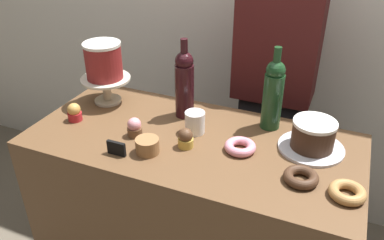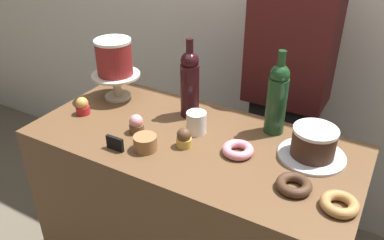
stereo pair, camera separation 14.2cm
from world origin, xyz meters
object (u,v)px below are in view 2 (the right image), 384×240
Objects in this scene: chocolate_round_cake at (314,142)px; cupcake_strawberry at (136,124)px; cupcake_chocolate at (183,138)px; white_layer_cake at (114,57)px; wine_bottle_green at (277,98)px; donut_pink at (238,150)px; cookie_stack at (145,143)px; cupcake_caramel at (82,106)px; donut_chocolate at (294,185)px; cake_stand_pedestal at (117,82)px; coffee_cup_ceramic at (196,122)px; price_sign_chalkboard at (115,143)px; wine_bottle_dark_red at (190,83)px; donut_maple at (339,204)px; barista_figure at (285,101)px.

cupcake_strawberry is at bearing -165.11° from chocolate_round_cake.
white_layer_cake is at bearing 156.98° from cupcake_chocolate.
wine_bottle_green reaches higher than donut_pink.
wine_bottle_green is 3.87× the size of cookie_stack.
donut_chocolate is (0.90, -0.04, -0.02)m from cupcake_caramel.
cake_stand_pedestal is at bearing 177.93° from chocolate_round_cake.
cupcake_chocolate is (-0.42, -0.16, -0.03)m from chocolate_round_cake.
cupcake_strawberry is (-0.45, -0.26, -0.11)m from wine_bottle_green.
donut_pink is at bearing -105.64° from wine_bottle_green.
coffee_cup_ceramic is at bearing 12.23° from cupcake_caramel.
donut_pink and donut_chocolate have the same top height.
wine_bottle_green is 4.65× the size of price_sign_chalkboard.
chocolate_round_cake is 2.05× the size of cupcake_caramel.
wine_bottle_green is at bearing 7.49° from wine_bottle_dark_red.
donut_maple is 0.67m from cookie_stack.
cupcake_strawberry is 0.13m from cookie_stack.
wine_bottle_dark_red is (-0.52, 0.05, 0.08)m from chocolate_round_cake.
cake_stand_pedestal is 0.66m from donut_pink.
coffee_cup_ceramic is (-0.42, 0.14, 0.03)m from donut_chocolate.
cupcake_caramel is 0.28m from cupcake_strawberry.
chocolate_round_cake is at bearing -5.79° from wine_bottle_dark_red.
cupcake_strawberry is at bearing -178.40° from cupcake_chocolate.
white_layer_cake reaches higher than donut_chocolate.
donut_maple and donut_chocolate have the same top height.
wine_bottle_green is at bearing 119.77° from donut_chocolate.
cupcake_caramel is (-0.91, -0.16, -0.03)m from chocolate_round_cake.
wine_bottle_dark_red reaches higher than chocolate_round_cake.
price_sign_chalkboard is at bearing -128.10° from coffee_cup_ceramic.
donut_pink is at bearing 8.31° from cupcake_strawberry.
cookie_stack is (-0.10, -0.09, -0.01)m from cupcake_chocolate.
wine_bottle_dark_red is (-0.34, -0.05, 0.00)m from wine_bottle_green.
wine_bottle_dark_red is at bearing 73.64° from price_sign_chalkboard.
coffee_cup_ceramic is 0.05× the size of barista_figure.
donut_maple is at bearing -13.92° from white_layer_cake.
chocolate_round_cake is 2.05× the size of cupcake_strawberry.
cake_stand_pedestal is at bearing 127.59° from price_sign_chalkboard.
cupcake_caramel and cupcake_strawberry have the same top height.
cupcake_strawberry is at bearing 140.64° from cookie_stack.
wine_bottle_green is at bearing 150.59° from chocolate_round_cake.
cookie_stack is (0.10, -0.08, -0.01)m from cupcake_strawberry.
cake_stand_pedestal reaches higher than cupcake_chocolate.
wine_bottle_green reaches higher than white_layer_cake.
barista_figure reaches higher than cookie_stack.
wine_bottle_green is 0.51m from cookie_stack.
donut_chocolate is at bearing -21.69° from donut_pink.
wine_bottle_green is 0.38m from cupcake_chocolate.
wine_bottle_dark_red is at bearing 129.99° from coffee_cup_ceramic.
barista_figure is at bearing 33.70° from cake_stand_pedestal.
cupcake_strawberry is at bearing -116.42° from wine_bottle_dark_red.
coffee_cup_ceramic is at bearing 62.45° from cookie_stack.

